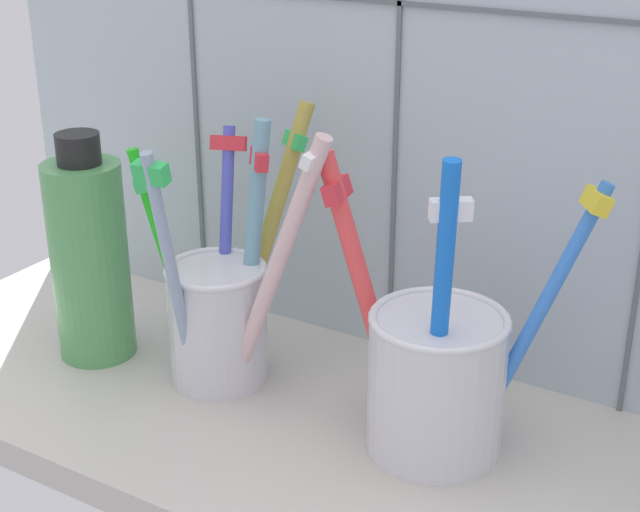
# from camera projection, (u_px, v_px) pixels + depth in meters

# --- Properties ---
(counter_slab) EXTENTS (0.64, 0.22, 0.02)m
(counter_slab) POSITION_uv_depth(u_px,v_px,m) (307.00, 434.00, 0.58)
(counter_slab) COLOR #BCB7AD
(counter_slab) RESTS_ON ground
(tile_wall_back) EXTENTS (0.64, 0.02, 0.45)m
(tile_wall_back) POSITION_uv_depth(u_px,v_px,m) (406.00, 49.00, 0.59)
(tile_wall_back) COLOR #B2C1CC
(tile_wall_back) RESTS_ON ground
(toothbrush_cup_left) EXTENTS (0.13, 0.13, 0.18)m
(toothbrush_cup_left) POSITION_uv_depth(u_px,v_px,m) (222.00, 306.00, 0.60)
(toothbrush_cup_left) COLOR silver
(toothbrush_cup_left) RESTS_ON counter_slab
(toothbrush_cup_right) EXTENTS (0.16, 0.09, 0.18)m
(toothbrush_cup_right) POSITION_uv_depth(u_px,v_px,m) (436.00, 373.00, 0.53)
(toothbrush_cup_right) COLOR silver
(toothbrush_cup_right) RESTS_ON counter_slab
(soap_bottle) EXTENTS (0.05, 0.05, 0.16)m
(soap_bottle) POSITION_uv_depth(u_px,v_px,m) (87.00, 258.00, 0.62)
(soap_bottle) COLOR #519B57
(soap_bottle) RESTS_ON counter_slab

